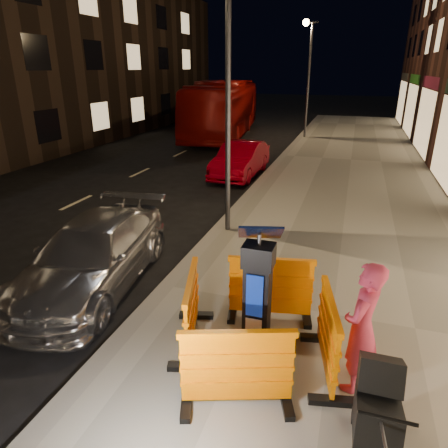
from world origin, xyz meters
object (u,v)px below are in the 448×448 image
(car_silver, at_px, (97,284))
(stroller, at_px, (377,413))
(bus_doubledecker, at_px, (224,135))
(man, at_px, (361,328))
(barrier_back, at_px, (270,288))
(car_red, at_px, (240,176))
(barrier_kerbside, at_px, (192,311))
(barrier_front, at_px, (237,369))
(parking_kiosk, at_px, (257,296))
(barrier_bldgside, at_px, (328,336))

(car_silver, distance_m, stroller, 5.51)
(bus_doubledecker, xyz_separation_m, man, (8.03, -19.49, 1.01))
(barrier_back, bearing_deg, man, -51.48)
(man, bearing_deg, car_red, -136.92)
(car_silver, bearing_deg, barrier_kerbside, -33.45)
(barrier_back, distance_m, car_red, 9.63)
(barrier_back, xyz_separation_m, bus_doubledecker, (-6.70, 18.37, -0.68))
(bus_doubledecker, height_order, stroller, bus_doubledecker)
(barrier_kerbside, xyz_separation_m, stroller, (2.48, -1.08, -0.04))
(barrier_kerbside, bearing_deg, barrier_front, -151.15)
(barrier_kerbside, distance_m, man, 2.31)
(barrier_back, xyz_separation_m, stroller, (1.53, -2.03, -0.04))
(barrier_front, height_order, barrier_kerbside, same)
(barrier_kerbside, relative_size, car_red, 0.35)
(car_red, distance_m, man, 11.17)
(barrier_back, height_order, stroller, barrier_back)
(man, xyz_separation_m, stroller, (0.20, -0.90, -0.37))
(parking_kiosk, distance_m, car_red, 10.57)
(barrier_bldgside, height_order, car_silver, barrier_bldgside)
(barrier_bldgside, distance_m, stroller, 1.22)
(barrier_kerbside, bearing_deg, parking_kiosk, -106.15)
(car_red, xyz_separation_m, stroller, (4.56, -11.14, 0.64))
(barrier_bldgside, bearing_deg, parking_kiosk, 77.85)
(parking_kiosk, bearing_deg, man, -21.68)
(man, distance_m, stroller, 1.00)
(barrier_bldgside, bearing_deg, car_red, 9.46)
(barrier_back, distance_m, car_silver, 3.52)
(barrier_bldgside, bearing_deg, stroller, -163.99)
(barrier_bldgside, relative_size, car_silver, 0.31)
(barrier_bldgside, relative_size, car_red, 0.35)
(bus_doubledecker, relative_size, man, 6.71)
(stroller, bearing_deg, car_red, 112.28)
(barrier_back, xyz_separation_m, barrier_kerbside, (-0.95, -0.95, 0.00))
(car_silver, xyz_separation_m, bus_doubledecker, (-3.26, 18.10, 0.00))
(man, bearing_deg, stroller, 32.53)
(barrier_kerbside, xyz_separation_m, car_silver, (-2.50, 1.22, -0.68))
(car_red, bearing_deg, barrier_bldgside, -67.11)
(car_red, height_order, stroller, stroller)
(car_red, bearing_deg, stroller, -66.45)
(bus_doubledecker, distance_m, stroller, 22.00)
(parking_kiosk, height_order, bus_doubledecker, parking_kiosk)
(parking_kiosk, bearing_deg, barrier_kerbside, 165.85)
(car_silver, height_order, stroller, stroller)
(barrier_kerbside, height_order, stroller, barrier_kerbside)
(parking_kiosk, height_order, car_silver, parking_kiosk)
(stroller, bearing_deg, parking_kiosk, 144.82)
(car_silver, height_order, man, man)
(barrier_front, xyz_separation_m, stroller, (1.53, -0.13, -0.04))
(car_red, xyz_separation_m, bus_doubledecker, (-3.67, 9.25, 0.00))
(barrier_front, bearing_deg, stroller, -23.84)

